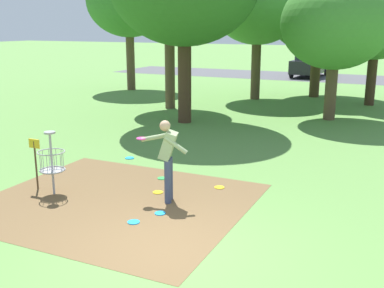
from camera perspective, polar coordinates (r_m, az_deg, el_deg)
ground_plane at (r=7.71m, az=-2.52°, el=-13.14°), size 160.00×160.00×0.00m
dirt_tee_pad at (r=9.88m, az=-9.29°, el=-6.93°), size 5.29×4.74×0.01m
disc_golf_basket at (r=10.41m, az=-16.97°, el=-1.92°), size 0.98×0.58×1.39m
player_foreground_watching at (r=9.48m, az=-3.01°, el=-1.40°), size 1.17×0.46×1.71m
frisbee_near_basket at (r=8.83m, az=-7.15°, el=-9.45°), size 0.23×0.23×0.02m
frisbee_by_tee at (r=9.17m, az=-3.92°, el=-8.44°), size 0.22×0.22×0.02m
frisbee_mid_grass at (r=10.55m, az=3.36°, el=-5.31°), size 0.23×0.23×0.02m
frisbee_far_left at (r=12.93m, az=-7.63°, el=-1.71°), size 0.24×0.24×0.02m
frisbee_far_right at (r=11.17m, az=-3.69°, el=-4.20°), size 0.22×0.22×0.02m
frisbee_scattered_a at (r=10.26m, az=-4.20°, el=-5.91°), size 0.23×0.23×0.02m
tree_near_left at (r=23.19m, az=8.05°, el=16.42°), size 4.37×4.37×6.34m
tree_mid_left at (r=20.38m, az=-2.82°, el=17.11°), size 3.79×3.79×6.20m
tree_mid_center at (r=22.65m, az=21.61°, el=13.53°), size 3.74×3.74×5.23m
tree_mid_right at (r=26.68m, az=-7.74°, el=16.91°), size 4.59×4.59×6.79m
tree_far_left at (r=24.50m, az=15.31°, el=15.81°), size 5.23×5.23×6.63m
tree_far_center at (r=18.57m, az=17.15°, el=13.91°), size 4.05×4.05×5.36m
parking_lot_strip at (r=33.84m, az=19.72°, el=7.48°), size 36.00×6.00×0.01m
parked_car_leftmost at (r=34.35m, az=14.20°, el=9.50°), size 2.15×4.29×1.84m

